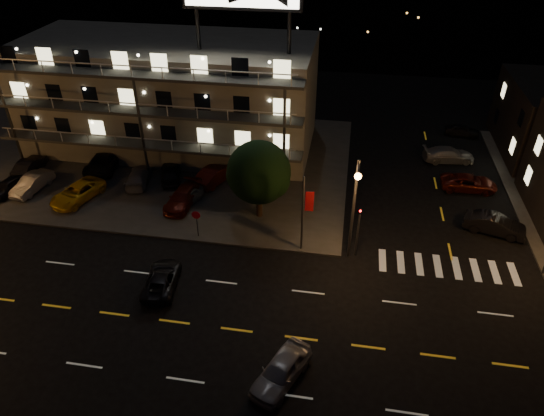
% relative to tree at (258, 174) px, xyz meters
% --- Properties ---
extents(ground, '(140.00, 140.00, 0.00)m').
position_rel_tree_xyz_m(ground, '(-1.09, -12.13, -4.05)').
color(ground, black).
rests_on(ground, ground).
extents(curb_nw, '(44.00, 24.00, 0.15)m').
position_rel_tree_xyz_m(curb_nw, '(-15.09, 7.87, -3.97)').
color(curb_nw, '#343431').
rests_on(curb_nw, ground).
extents(motel, '(28.00, 13.80, 18.10)m').
position_rel_tree_xyz_m(motel, '(-11.04, 11.76, 1.29)').
color(motel, gray).
rests_on(motel, ground).
extents(streetlight_nc, '(0.44, 1.92, 8.00)m').
position_rel_tree_xyz_m(streetlight_nc, '(7.41, -4.19, 0.91)').
color(streetlight_nc, '#2D2D30').
rests_on(streetlight_nc, ground).
extents(signal_nw, '(0.20, 0.27, 4.60)m').
position_rel_tree_xyz_m(signal_nw, '(7.91, -3.63, -1.48)').
color(signal_nw, '#2D2D30').
rests_on(signal_nw, ground).
extents(banner_north, '(0.83, 0.16, 6.40)m').
position_rel_tree_xyz_m(banner_north, '(3.99, -3.73, -0.62)').
color(banner_north, '#2D2D30').
rests_on(banner_north, ground).
extents(stop_sign, '(0.91, 0.11, 2.61)m').
position_rel_tree_xyz_m(stop_sign, '(-4.09, -3.55, -2.34)').
color(stop_sign, '#2D2D30').
rests_on(stop_sign, ground).
extents(tree, '(5.21, 5.02, 6.56)m').
position_rel_tree_xyz_m(tree, '(0.00, 0.00, 0.00)').
color(tree, black).
rests_on(tree, curb_nw).
extents(lot_car_0, '(2.41, 4.08, 1.30)m').
position_rel_tree_xyz_m(lot_car_0, '(-22.22, -0.23, -3.25)').
color(lot_car_0, black).
rests_on(lot_car_0, curb_nw).
extents(lot_car_1, '(2.09, 4.46, 1.41)m').
position_rel_tree_xyz_m(lot_car_1, '(-20.40, 0.49, -3.19)').
color(lot_car_1, gray).
rests_on(lot_car_1, curb_nw).
extents(lot_car_2, '(3.72, 5.44, 1.38)m').
position_rel_tree_xyz_m(lot_car_2, '(-15.72, -0.24, -3.21)').
color(lot_car_2, yellow).
rests_on(lot_car_2, curb_nw).
extents(lot_car_3, '(2.45, 4.94, 1.38)m').
position_rel_tree_xyz_m(lot_car_3, '(-6.62, 0.50, -3.21)').
color(lot_car_3, '#55150C').
rests_on(lot_car_3, curb_nw).
extents(lot_car_4, '(2.52, 3.96, 1.26)m').
position_rel_tree_xyz_m(lot_car_4, '(-6.37, 0.64, -3.27)').
color(lot_car_4, gray).
rests_on(lot_car_4, curb_nw).
extents(lot_car_5, '(1.69, 4.24, 1.37)m').
position_rel_tree_xyz_m(lot_car_5, '(-22.44, 3.43, -3.21)').
color(lot_car_5, black).
rests_on(lot_car_5, curb_nw).
extents(lot_car_6, '(3.11, 5.74, 1.53)m').
position_rel_tree_xyz_m(lot_car_6, '(-15.91, 5.37, -3.14)').
color(lot_car_6, black).
rests_on(lot_car_6, curb_nw).
extents(lot_car_7, '(2.69, 4.81, 1.32)m').
position_rel_tree_xyz_m(lot_car_7, '(-11.64, 3.23, -3.24)').
color(lot_car_7, gray).
rests_on(lot_car_7, curb_nw).
extents(lot_car_8, '(2.99, 4.57, 1.45)m').
position_rel_tree_xyz_m(lot_car_8, '(-9.01, 4.28, -3.18)').
color(lot_car_8, black).
rests_on(lot_car_8, curb_nw).
extents(lot_car_9, '(3.32, 4.95, 1.54)m').
position_rel_tree_xyz_m(lot_car_9, '(-4.85, 4.59, -3.13)').
color(lot_car_9, '#55150C').
rests_on(lot_car_9, curb_nw).
extents(side_car_0, '(4.85, 2.78, 1.51)m').
position_rel_tree_xyz_m(side_car_0, '(18.50, 0.93, -3.29)').
color(side_car_0, black).
rests_on(side_car_0, ground).
extents(side_car_1, '(4.86, 2.26, 1.35)m').
position_rel_tree_xyz_m(side_car_1, '(17.60, 7.27, -3.38)').
color(side_car_1, '#55150C').
rests_on(side_car_1, ground).
extents(side_car_2, '(5.17, 2.70, 1.43)m').
position_rel_tree_xyz_m(side_car_2, '(16.51, 12.38, -3.33)').
color(side_car_2, gray).
rests_on(side_car_2, ground).
extents(side_car_3, '(3.75, 1.87, 1.23)m').
position_rel_tree_xyz_m(side_car_3, '(18.73, 18.64, -3.44)').
color(side_car_3, black).
rests_on(side_car_3, ground).
extents(road_car_east, '(3.39, 4.78, 1.51)m').
position_rel_tree_xyz_m(road_car_east, '(4.13, -15.18, -3.29)').
color(road_car_east, gray).
rests_on(road_car_east, ground).
extents(road_car_west, '(2.58, 4.67, 1.24)m').
position_rel_tree_xyz_m(road_car_west, '(-4.94, -9.14, -3.43)').
color(road_car_west, black).
rests_on(road_car_west, ground).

